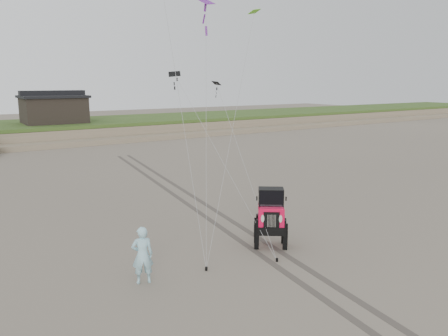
{
  "coord_description": "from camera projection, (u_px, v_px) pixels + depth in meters",
  "views": [
    {
      "loc": [
        -8.48,
        -11.08,
        5.93
      ],
      "look_at": [
        0.84,
        3.0,
        2.6
      ],
      "focal_mm": 35.0,
      "sensor_mm": 36.0,
      "label": 1
    }
  ],
  "objects": [
    {
      "name": "ground",
      "position": [
        252.0,
        260.0,
        14.8
      ],
      "size": [
        160.0,
        160.0,
        0.0
      ],
      "primitive_type": "plane",
      "color": "#6B6054",
      "rests_on": "ground"
    },
    {
      "name": "dune_ridge",
      "position": [
        34.0,
        132.0,
        45.32
      ],
      "size": [
        160.0,
        14.25,
        1.73
      ],
      "color": "#7A6B54",
      "rests_on": "ground"
    },
    {
      "name": "cabin",
      "position": [
        54.0,
        108.0,
        45.52
      ],
      "size": [
        6.4,
        5.4,
        3.35
      ],
      "color": "black",
      "rests_on": "dune_ridge"
    },
    {
      "name": "jeep",
      "position": [
        271.0,
        224.0,
        15.84
      ],
      "size": [
        4.37,
        4.93,
        1.73
      ],
      "primitive_type": null,
      "rotation": [
        0.0,
        0.0,
        -0.64
      ],
      "color": "#E70C3D",
      "rests_on": "ground"
    },
    {
      "name": "man",
      "position": [
        142.0,
        255.0,
        12.96
      ],
      "size": [
        0.74,
        0.59,
        1.76
      ],
      "primitive_type": "imported",
      "rotation": [
        0.0,
        0.0,
        2.85
      ],
      "color": "#91D3E0",
      "rests_on": "ground"
    },
    {
      "name": "kite_flock",
      "position": [
        204.0,
        14.0,
        21.05
      ],
      "size": [
        5.24,
        4.02,
        4.96
      ],
      "color": "#741B98",
      "rests_on": "ground"
    },
    {
      "name": "stake_main",
      "position": [
        206.0,
        269.0,
        13.97
      ],
      "size": [
        0.08,
        0.08,
        0.12
      ],
      "primitive_type": "cylinder",
      "color": "black",
      "rests_on": "ground"
    },
    {
      "name": "stake_aux",
      "position": [
        277.0,
        260.0,
        14.66
      ],
      "size": [
        0.08,
        0.08,
        0.12
      ],
      "primitive_type": "cylinder",
      "color": "black",
      "rests_on": "ground"
    },
    {
      "name": "tire_tracks",
      "position": [
        189.0,
        199.0,
        22.43
      ],
      "size": [
        5.22,
        29.74,
        0.01
      ],
      "color": "#4C443D",
      "rests_on": "ground"
    }
  ]
}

